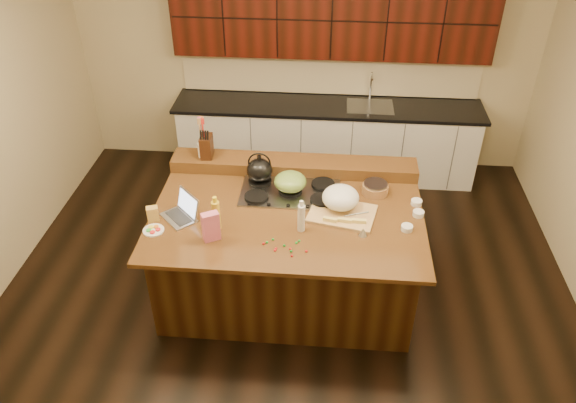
{
  "coord_description": "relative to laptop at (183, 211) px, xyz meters",
  "views": [
    {
      "loc": [
        0.34,
        -3.99,
        3.87
      ],
      "look_at": [
        0.0,
        0.05,
        1.0
      ],
      "focal_mm": 35.0,
      "sensor_mm": 36.0,
      "label": 1
    }
  ],
  "objects": [
    {
      "name": "gumdrop_3",
      "position": [
        0.77,
        -0.31,
        -0.05
      ],
      "size": [
        0.02,
        0.02,
        0.02
      ],
      "primitive_type": "ellipsoid",
      "color": "#198C26",
      "rests_on": "island"
    },
    {
      "name": "kitchen_timer",
      "position": [
        1.56,
        -0.13,
        -0.02
      ],
      "size": [
        0.08,
        0.08,
        0.07
      ],
      "primitive_type": "cone",
      "rotation": [
        0.0,
        0.0,
        0.06
      ],
      "color": "silver",
      "rests_on": "island"
    },
    {
      "name": "room",
      "position": [
        0.9,
        0.14,
        0.37
      ],
      "size": [
        5.52,
        5.02,
        2.72
      ],
      "color": "black",
      "rests_on": "ground"
    },
    {
      "name": "vinegar_bottle",
      "position": [
        1.04,
        -0.1,
        0.07
      ],
      "size": [
        0.08,
        0.08,
        0.25
      ],
      "primitive_type": "cylinder",
      "rotation": [
        0.0,
        0.0,
        -0.19
      ],
      "color": "silver",
      "rests_on": "island"
    },
    {
      "name": "gumdrop_0",
      "position": [
        0.97,
        -0.37,
        -0.05
      ],
      "size": [
        0.02,
        0.02,
        0.02
      ],
      "primitive_type": "ellipsoid",
      "color": "red",
      "rests_on": "island"
    },
    {
      "name": "package_box",
      "position": [
        -0.25,
        -0.08,
        0.01
      ],
      "size": [
        0.11,
        0.1,
        0.14
      ],
      "primitive_type": "cube",
      "rotation": [
        0.0,
        0.0,
        0.34
      ],
      "color": "gold",
      "rests_on": "island"
    },
    {
      "name": "pink_bag",
      "position": [
        0.31,
        -0.29,
        0.07
      ],
      "size": [
        0.16,
        0.13,
        0.26
      ],
      "primitive_type": "cube",
      "rotation": [
        0.0,
        0.0,
        0.5
      ],
      "color": "#DC6786",
      "rests_on": "island"
    },
    {
      "name": "strainer_bowl",
      "position": [
        1.69,
        0.51,
        -0.01
      ],
      "size": [
        0.31,
        0.31,
        0.09
      ],
      "primitive_type": "cylinder",
      "rotation": [
        0.0,
        0.0,
        0.35
      ],
      "color": "#996B3F",
      "rests_on": "island"
    },
    {
      "name": "laptop",
      "position": [
        0.0,
        0.0,
        0.0
      ],
      "size": [
        0.39,
        0.39,
        0.21
      ],
      "rotation": [
        0.0,
        0.0,
        -0.8
      ],
      "color": "#B7B7BC",
      "rests_on": "island"
    },
    {
      "name": "knife_block",
      "position": [
        0.05,
        0.84,
        0.17
      ],
      "size": [
        0.12,
        0.19,
        0.22
      ],
      "primitive_type": "cube",
      "rotation": [
        0.0,
        0.0,
        0.05
      ],
      "color": "black",
      "rests_on": "back_ledge"
    },
    {
      "name": "island",
      "position": [
        0.9,
        0.14,
        -0.51
      ],
      "size": [
        2.4,
        1.6,
        0.92
      ],
      "color": "black",
      "rests_on": "ground"
    },
    {
      "name": "utensil_crock",
      "position": [
        0.02,
        0.84,
        0.13
      ],
      "size": [
        0.13,
        0.13,
        0.14
      ],
      "primitive_type": "cylinder",
      "rotation": [
        0.0,
        0.0,
        -0.06
      ],
      "color": "white",
      "rests_on": "back_ledge"
    },
    {
      "name": "gumdrop_10",
      "position": [
        0.85,
        -0.38,
        -0.05
      ],
      "size": [
        0.02,
        0.02,
        0.02
      ],
      "primitive_type": "ellipsoid",
      "color": "red",
      "rests_on": "island"
    },
    {
      "name": "ramekin_b",
      "position": [
        2.05,
        0.19,
        -0.03
      ],
      "size": [
        0.1,
        0.1,
        0.04
      ],
      "primitive_type": "cylinder",
      "rotation": [
        0.0,
        0.0,
        0.04
      ],
      "color": "white",
      "rests_on": "island"
    },
    {
      "name": "gumdrop_2",
      "position": [
        0.75,
        -0.32,
        -0.05
      ],
      "size": [
        0.02,
        0.02,
        0.02
      ],
      "primitive_type": "ellipsoid",
      "color": "red",
      "rests_on": "island"
    },
    {
      "name": "ramekin_c",
      "position": [
        2.05,
        0.36,
        -0.03
      ],
      "size": [
        0.13,
        0.13,
        0.04
      ],
      "primitive_type": "cylinder",
      "rotation": [
        0.0,
        0.0,
        -0.32
      ],
      "color": "white",
      "rests_on": "island"
    },
    {
      "name": "gumdrop_6",
      "position": [
        0.85,
        -0.4,
        -0.05
      ],
      "size": [
        0.02,
        0.02,
        0.02
      ],
      "primitive_type": "ellipsoid",
      "color": "red",
      "rests_on": "island"
    },
    {
      "name": "oil_bottle",
      "position": [
        0.33,
        -0.14,
        0.08
      ],
      "size": [
        0.09,
        0.09,
        0.27
      ],
      "primitive_type": "cylinder",
      "rotation": [
        0.0,
        0.0,
        0.33
      ],
      "color": "gold",
      "rests_on": "island"
    },
    {
      "name": "kettle",
      "position": [
        0.6,
        0.57,
        0.1
      ],
      "size": [
        0.32,
        0.32,
        0.22
      ],
      "primitive_type": "ellipsoid",
      "rotation": [
        0.0,
        0.0,
        0.36
      ],
      "color": "black",
      "rests_on": "cooktop"
    },
    {
      "name": "gumdrop_4",
      "position": [
        0.99,
        -0.46,
        -0.05
      ],
      "size": [
        0.02,
        0.02,
        0.02
      ],
      "primitive_type": "ellipsoid",
      "color": "red",
      "rests_on": "island"
    },
    {
      "name": "wooden_tray",
      "position": [
        1.37,
        0.2,
        0.04
      ],
      "size": [
        0.64,
        0.52,
        0.23
      ],
      "rotation": [
        0.0,
        0.0,
        -0.22
      ],
      "color": "tan",
      "rests_on": "island"
    },
    {
      "name": "back_counter",
      "position": [
        1.21,
        2.37,
        0.01
      ],
      "size": [
        3.7,
        0.66,
        2.4
      ],
      "color": "silver",
      "rests_on": "ground"
    },
    {
      "name": "ramekin_a",
      "position": [
        1.94,
        -0.03,
        -0.03
      ],
      "size": [
        0.12,
        0.12,
        0.04
      ],
      "primitive_type": "cylinder",
      "rotation": [
        0.0,
        0.0,
        -0.2
      ],
      "color": "white",
      "rests_on": "island"
    },
    {
      "name": "gumdrop_8",
      "position": [
        1.1,
        -0.39,
        -0.05
      ],
      "size": [
        0.02,
        0.02,
        0.02
      ],
      "primitive_type": "ellipsoid",
      "color": "red",
      "rests_on": "island"
    },
    {
      "name": "gumdrop_11",
      "position": [
        0.98,
        -0.4,
        -0.05
      ],
      "size": [
        0.02,
        0.02,
        0.02
      ],
      "primitive_type": "ellipsoid",
      "color": "#198C26",
      "rests_on": "island"
    },
    {
      "name": "back_ledge",
      "position": [
        0.9,
        0.84,
        0.0
      ],
      "size": [
        2.4,
        0.3,
        0.12
      ],
      "primitive_type": "cube",
      "color": "black",
      "rests_on": "island"
    },
    {
      "name": "candy_plate",
      "position": [
        -0.21,
        -0.22,
        -0.05
      ],
      "size": [
        0.21,
        0.21,
        0.01
      ],
      "primitive_type": "cylinder",
      "rotation": [
        0.0,
        0.0,
        0.21
      ],
      "color": "white",
      "rests_on": "island"
    },
    {
      "name": "gumdrop_5",
      "position": [
        0.82,
        -0.26,
        -0.05
      ],
      "size": [
        0.02,
        0.02,
        0.02
      ],
      "primitive_type": "ellipsoid",
      "color": "#198C26",
      "rests_on": "island"
    },
    {
      "name": "gumdrop_1",
      "position": [
        1.01,
        -0.29,
        -0.05
      ],
      "size": [
        0.02,
        0.02,
        0.02
      ],
      "primitive_type": "ellipsoid",
      "color": "#198C26",
      "rests_on": "island"
    },
    {
      "name": "gumdrop_7",
      "position": [
        0.92,
        -0.33,
        -0.05
      ],
      "size": [
        0.02,
        0.02,
        0.02
      ],
      "primitive_type": "ellipsoid",
      "color": "#198C26",
      "rests_on": "island"
    },
    {
      "name": "gumdrop_9",
      "position": [
        1.04,
        -0.26,
        -0.05
      ],
      "size": [
        0.02,
        0.02,
        0.02
      ],
      "primitive_type": "ellipsoid",
      "color": "#198C26",
      "rests_on": "island"
    },
    {
      "name": "cooktop",
      "position": [
        0.9,
        0.44,
        -0.04
      ],
      "size": [
        0.92,
        0.52,
        0.05
      ],
      "color": "gray",
      "rests_on": "island"
    },
    {
      "name": "green_bowl",
      "position": [
        0.9,
        0.44,
        0.07
      ],
      "size": [
        0.37,
        0.37,
        0.16
      ],
      "primitive_type": "ellipsoid",
      "rotation": [
        0.0,
        0.0,
        0.29
      ],
      "color": "olive",
      "rests_on": "cooktop"
    }
  ]
}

